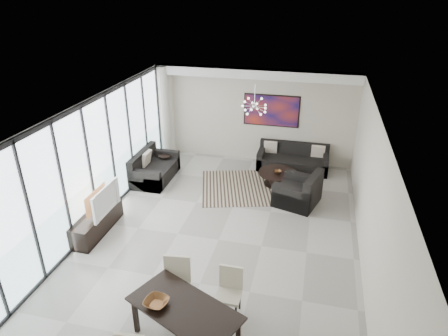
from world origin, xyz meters
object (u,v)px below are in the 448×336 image
(coffee_table, at_px, (278,177))
(sofa_main, at_px, (293,161))
(dining_table, at_px, (185,312))
(television, at_px, (102,200))
(tv_console, at_px, (97,222))

(coffee_table, bearing_deg, sofa_main, 73.95)
(dining_table, bearing_deg, television, 137.80)
(dining_table, bearing_deg, tv_console, 140.25)
(tv_console, bearing_deg, television, 25.28)
(sofa_main, height_order, television, television)
(tv_console, height_order, dining_table, dining_table)
(sofa_main, bearing_deg, television, -131.81)
(coffee_table, height_order, sofa_main, sofa_main)
(tv_console, bearing_deg, coffee_table, 41.54)
(sofa_main, relative_size, dining_table, 1.07)
(coffee_table, bearing_deg, tv_console, -138.46)
(coffee_table, xyz_separation_m, television, (-3.55, -3.21, 0.61))
(sofa_main, height_order, dining_table, sofa_main)
(sofa_main, distance_m, tv_console, 5.97)
(coffee_table, distance_m, tv_console, 4.96)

